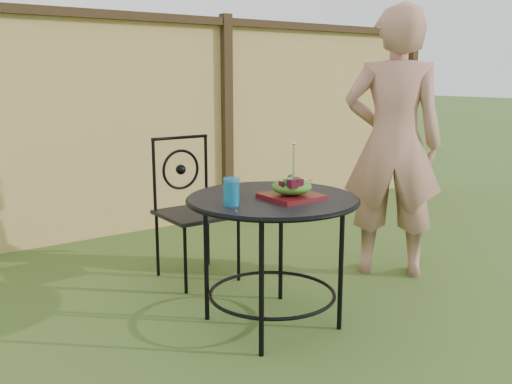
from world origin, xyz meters
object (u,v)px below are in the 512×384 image
salad_plate (292,196)px  patio_table (272,222)px  patio_chair (192,204)px  diner (393,144)px

salad_plate → patio_table: bearing=117.8°
patio_chair → diner: (1.14, -0.72, 0.40)m
patio_table → salad_plate: salad_plate is taller
patio_chair → salad_plate: patio_chair is taller
patio_table → patio_chair: bearing=88.2°
patio_chair → diner: bearing=-32.1°
diner → salad_plate: 1.18m
diner → salad_plate: (-1.12, -0.31, -0.17)m
patio_chair → salad_plate: (0.02, -1.03, 0.23)m
patio_chair → diner: diner is taller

